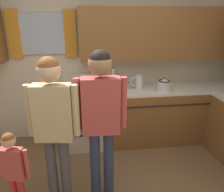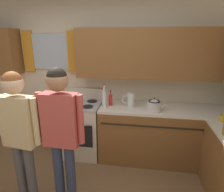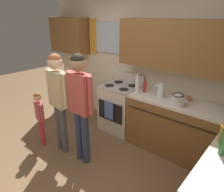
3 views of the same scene
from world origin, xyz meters
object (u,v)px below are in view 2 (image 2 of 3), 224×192
(water_pitcher, at_px, (130,100))
(adult_in_plaid, at_px, (61,125))
(stovetop_kettle, at_px, (154,105))
(mug_mustard_yellow, at_px, (223,118))
(adult_holding_child, at_px, (19,127))
(cup_terracotta, at_px, (157,103))
(stove_oven, at_px, (81,127))
(bottle_tall_clear, at_px, (104,98))
(bottle_sauce_red, at_px, (111,100))

(water_pitcher, xyz_separation_m, adult_in_plaid, (-0.66, -1.12, 0.04))
(water_pitcher, bearing_deg, stovetop_kettle, -21.18)
(mug_mustard_yellow, relative_size, adult_holding_child, 0.07)
(cup_terracotta, height_order, stovetop_kettle, stovetop_kettle)
(stove_oven, bearing_deg, stovetop_kettle, -8.14)
(bottle_tall_clear, height_order, mug_mustard_yellow, bottle_tall_clear)
(mug_mustard_yellow, xyz_separation_m, stovetop_kettle, (-0.86, 0.23, 0.05))
(stove_oven, height_order, cup_terracotta, stove_oven)
(stovetop_kettle, bearing_deg, adult_holding_child, -145.55)
(stove_oven, distance_m, mug_mustard_yellow, 2.13)
(cup_terracotta, bearing_deg, bottle_sauce_red, -172.88)
(water_pitcher, relative_size, adult_in_plaid, 0.13)
(mug_mustard_yellow, distance_m, stovetop_kettle, 0.89)
(adult_in_plaid, bearing_deg, bottle_sauce_red, 73.06)
(bottle_sauce_red, height_order, stovetop_kettle, bottle_sauce_red)
(adult_in_plaid, bearing_deg, mug_mustard_yellow, 21.58)
(mug_mustard_yellow, bearing_deg, cup_terracotta, 148.47)
(stove_oven, relative_size, adult_holding_child, 0.68)
(bottle_tall_clear, distance_m, cup_terracotta, 0.85)
(adult_holding_child, bearing_deg, cup_terracotta, 39.45)
(water_pitcher, bearing_deg, bottle_tall_clear, -169.78)
(cup_terracotta, bearing_deg, stove_oven, -176.02)
(bottle_sauce_red, distance_m, mug_mustard_yellow, 1.58)
(bottle_sauce_red, xyz_separation_m, cup_terracotta, (0.74, 0.09, -0.05))
(stove_oven, bearing_deg, mug_mustard_yellow, -11.17)
(stovetop_kettle, relative_size, adult_holding_child, 0.17)
(adult_holding_child, bearing_deg, bottle_tall_clear, 56.11)
(cup_terracotta, xyz_separation_m, adult_holding_child, (-1.55, -1.27, 0.08))
(stove_oven, distance_m, water_pitcher, 0.99)
(water_pitcher, height_order, adult_holding_child, adult_holding_child)
(stove_oven, height_order, water_pitcher, water_pitcher)
(mug_mustard_yellow, distance_m, adult_holding_child, 2.47)
(stove_oven, relative_size, bottle_tall_clear, 3.00)
(cup_terracotta, distance_m, water_pitcher, 0.44)
(stovetop_kettle, xyz_separation_m, adult_in_plaid, (-1.02, -0.98, 0.06))
(stovetop_kettle, bearing_deg, adult_in_plaid, -136.17)
(adult_holding_child, bearing_deg, bottle_sauce_red, 55.52)
(stovetop_kettle, bearing_deg, bottle_tall_clear, 175.03)
(bottle_sauce_red, bearing_deg, mug_mustard_yellow, -14.54)
(stove_oven, height_order, bottle_sauce_red, bottle_sauce_red)
(adult_in_plaid, bearing_deg, stove_oven, 97.95)
(bottle_tall_clear, xyz_separation_m, mug_mustard_yellow, (1.62, -0.30, -0.10))
(stove_oven, distance_m, stovetop_kettle, 1.30)
(water_pitcher, bearing_deg, mug_mustard_yellow, -17.00)
(stovetop_kettle, height_order, adult_holding_child, adult_holding_child)
(stove_oven, relative_size, cup_terracotta, 10.11)
(stovetop_kettle, bearing_deg, water_pitcher, 158.82)
(stove_oven, relative_size, adult_in_plaid, 0.66)
(stovetop_kettle, xyz_separation_m, water_pitcher, (-0.36, 0.14, 0.02))
(bottle_tall_clear, xyz_separation_m, adult_in_plaid, (-0.26, -1.04, 0.01))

